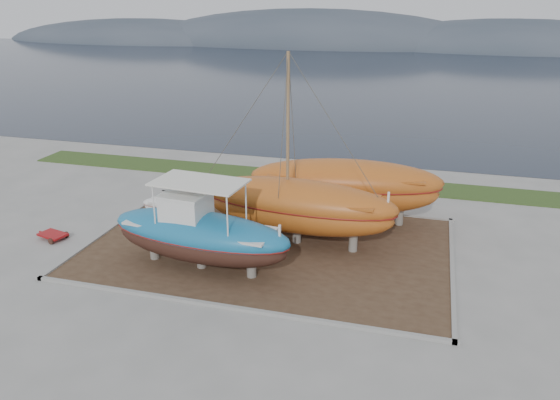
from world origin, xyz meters
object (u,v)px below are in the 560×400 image
(orange_sailboat, at_px, (298,153))
(red_trailer, at_px, (53,236))
(blue_caique, at_px, (199,225))
(orange_bare_hull, at_px, (345,192))
(white_dinghy, at_px, (176,207))

(orange_sailboat, distance_m, red_trailer, 13.87)
(blue_caique, relative_size, red_trailer, 4.10)
(orange_bare_hull, xyz_separation_m, red_trailer, (-14.58, -6.51, -1.67))
(white_dinghy, height_order, red_trailer, white_dinghy)
(blue_caique, bearing_deg, orange_sailboat, 52.19)
(orange_bare_hull, relative_size, red_trailer, 4.90)
(blue_caique, distance_m, red_trailer, 9.26)
(blue_caique, relative_size, orange_bare_hull, 0.84)
(blue_caique, height_order, white_dinghy, blue_caique)
(red_trailer, bearing_deg, white_dinghy, 57.52)
(white_dinghy, distance_m, orange_sailboat, 8.94)
(blue_caique, xyz_separation_m, white_dinghy, (-3.99, 5.57, -1.59))
(blue_caique, bearing_deg, orange_bare_hull, 58.20)
(orange_bare_hull, bearing_deg, red_trailer, -162.61)
(blue_caique, xyz_separation_m, orange_bare_hull, (5.60, 7.43, -0.40))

